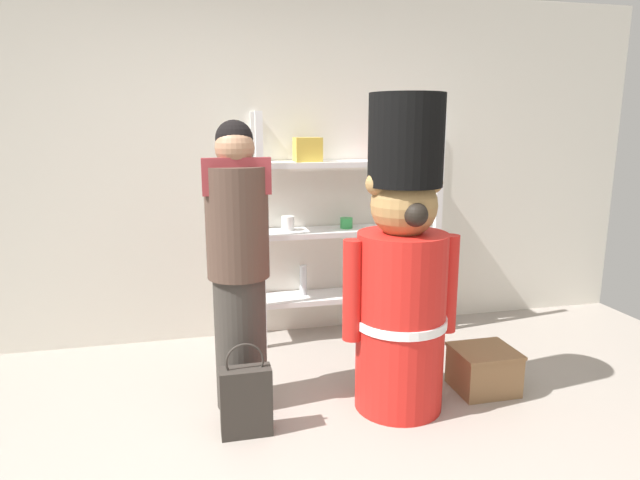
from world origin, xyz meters
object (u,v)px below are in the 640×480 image
Objects in this scene: teddy_bear_guard at (402,273)px; display_crate at (484,369)px; person_shopper at (238,264)px; merchandise_shelf at (345,224)px; shopping_bag at (246,400)px.

teddy_bear_guard is 4.81× the size of display_crate.
teddy_bear_guard is 0.92m from person_shopper.
merchandise_shelf is 1.04× the size of person_shopper.
shopping_bag is 1.39× the size of display_crate.
display_crate is at bearing -62.49° from merchandise_shelf.
teddy_bear_guard is 1.10m from shopping_bag.
display_crate is (1.48, -0.17, -0.72)m from person_shopper.
shopping_bag is (-0.90, -0.10, -0.61)m from teddy_bear_guard.
teddy_bear_guard is at bearing -90.18° from merchandise_shelf.
shopping_bag is at bearing -125.09° from merchandise_shelf.
teddy_bear_guard is at bearing -14.54° from person_shopper.
teddy_bear_guard reaches higher than merchandise_shelf.
person_shopper reaches higher than shopping_bag.
teddy_bear_guard is 1.08× the size of person_shopper.
teddy_bear_guard reaches higher than shopping_bag.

